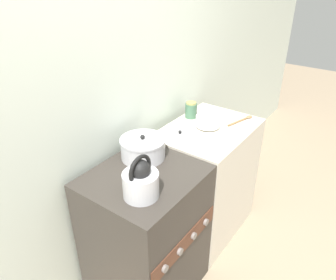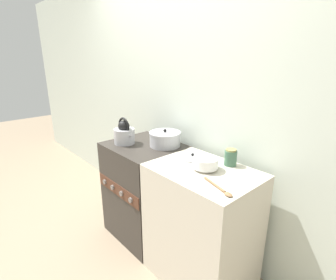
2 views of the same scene
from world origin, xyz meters
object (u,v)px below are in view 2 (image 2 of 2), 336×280
stove (145,190)px  storage_jar (231,157)px  cooking_pot (165,139)px  enamel_bowl (205,163)px  kettle (124,134)px  loose_pot_lid (193,157)px

stove → storage_jar: (0.79, 0.19, 0.52)m
cooking_pot → enamel_bowl: size_ratio=1.57×
kettle → cooking_pot: kettle is taller
enamel_bowl → loose_pot_lid: size_ratio=0.76×
storage_jar → cooking_pot: bearing=-174.3°
stove → cooking_pot: size_ratio=3.32×
cooking_pot → enamel_bowl: (0.57, -0.13, -0.01)m
cooking_pot → loose_pot_lid: bearing=-4.4°
stove → kettle: size_ratio=3.83×
enamel_bowl → storage_jar: size_ratio=1.44×
stove → storage_jar: 0.97m
storage_jar → kettle: bearing=-162.5°
cooking_pot → storage_jar: size_ratio=2.26×
kettle → enamel_bowl: kettle is taller
kettle → enamel_bowl: 0.87m
loose_pot_lid → enamel_bowl: bearing=-24.8°
storage_jar → loose_pot_lid: (-0.28, -0.09, -0.05)m
enamel_bowl → storage_jar: 0.20m
enamel_bowl → kettle: bearing=-173.1°
stove → cooking_pot: cooking_pot is taller
cooking_pot → enamel_bowl: bearing=-12.4°
enamel_bowl → cooking_pot: bearing=167.6°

